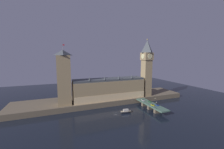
{
  "coord_description": "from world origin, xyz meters",
  "views": [
    {
      "loc": [
        -54.61,
        -129.15,
        58.0
      ],
      "look_at": [
        3.4,
        20.0,
        38.38
      ],
      "focal_mm": 22.0,
      "sensor_mm": 36.0,
      "label": 1
    }
  ],
  "objects_px": {
    "street_lamp_far": "(140,97)",
    "boat_upstream": "(126,112)",
    "car_northbound_lead": "(143,100)",
    "car_southbound_lead": "(157,105)",
    "car_northbound_trail": "(152,105)",
    "car_southbound_trail": "(150,101)",
    "clock_tower": "(147,66)",
    "pedestrian_near_rail": "(155,107)",
    "victoria_tower": "(64,78)",
    "street_lamp_mid": "(155,100)",
    "street_lamp_near": "(156,105)"
  },
  "relations": [
    {
      "from": "street_lamp_far",
      "to": "boat_upstream",
      "type": "bearing_deg",
      "value": -151.56
    },
    {
      "from": "car_northbound_lead",
      "to": "car_southbound_lead",
      "type": "distance_m",
      "value": 20.65
    },
    {
      "from": "street_lamp_far",
      "to": "boat_upstream",
      "type": "distance_m",
      "value": 32.15
    },
    {
      "from": "car_northbound_trail",
      "to": "car_southbound_trail",
      "type": "relative_size",
      "value": 0.99
    },
    {
      "from": "clock_tower",
      "to": "car_northbound_lead",
      "type": "height_order",
      "value": "clock_tower"
    },
    {
      "from": "car_southbound_trail",
      "to": "street_lamp_far",
      "type": "height_order",
      "value": "street_lamp_far"
    },
    {
      "from": "car_northbound_lead",
      "to": "street_lamp_far",
      "type": "height_order",
      "value": "street_lamp_far"
    },
    {
      "from": "pedestrian_near_rail",
      "to": "boat_upstream",
      "type": "distance_m",
      "value": 30.5
    },
    {
      "from": "victoria_tower",
      "to": "street_lamp_far",
      "type": "bearing_deg",
      "value": -12.27
    },
    {
      "from": "street_lamp_far",
      "to": "car_northbound_trail",
      "type": "bearing_deg",
      "value": -82.11
    },
    {
      "from": "boat_upstream",
      "to": "car_southbound_trail",
      "type": "bearing_deg",
      "value": 9.96
    },
    {
      "from": "car_northbound_trail",
      "to": "street_lamp_mid",
      "type": "bearing_deg",
      "value": 35.0
    },
    {
      "from": "pedestrian_near_rail",
      "to": "street_lamp_far",
      "type": "distance_m",
      "value": 26.92
    },
    {
      "from": "pedestrian_near_rail",
      "to": "boat_upstream",
      "type": "relative_size",
      "value": 0.14
    },
    {
      "from": "clock_tower",
      "to": "street_lamp_near",
      "type": "bearing_deg",
      "value": -113.15
    },
    {
      "from": "car_southbound_trail",
      "to": "victoria_tower",
      "type": "bearing_deg",
      "value": 163.74
    },
    {
      "from": "car_northbound_lead",
      "to": "pedestrian_near_rail",
      "type": "relative_size",
      "value": 2.67
    },
    {
      "from": "victoria_tower",
      "to": "pedestrian_near_rail",
      "type": "relative_size",
      "value": 39.55
    },
    {
      "from": "victoria_tower",
      "to": "car_northbound_lead",
      "type": "distance_m",
      "value": 96.36
    },
    {
      "from": "street_lamp_far",
      "to": "boat_upstream",
      "type": "relative_size",
      "value": 0.59
    },
    {
      "from": "victoria_tower",
      "to": "street_lamp_near",
      "type": "bearing_deg",
      "value": -29.15
    },
    {
      "from": "victoria_tower",
      "to": "street_lamp_far",
      "type": "xyz_separation_m",
      "value": [
        86.49,
        -18.8,
        -25.9
      ]
    },
    {
      "from": "car_northbound_lead",
      "to": "street_lamp_near",
      "type": "height_order",
      "value": "street_lamp_near"
    },
    {
      "from": "pedestrian_near_rail",
      "to": "street_lamp_mid",
      "type": "relative_size",
      "value": 0.26
    },
    {
      "from": "car_southbound_lead",
      "to": "car_southbound_trail",
      "type": "relative_size",
      "value": 0.99
    },
    {
      "from": "car_southbound_lead",
      "to": "pedestrian_near_rail",
      "type": "relative_size",
      "value": 2.45
    },
    {
      "from": "car_northbound_trail",
      "to": "street_lamp_near",
      "type": "height_order",
      "value": "street_lamp_near"
    },
    {
      "from": "street_lamp_near",
      "to": "street_lamp_mid",
      "type": "bearing_deg",
      "value": 55.12
    },
    {
      "from": "victoria_tower",
      "to": "clock_tower",
      "type": "bearing_deg",
      "value": -0.85
    },
    {
      "from": "pedestrian_near_rail",
      "to": "clock_tower",
      "type": "bearing_deg",
      "value": 65.99
    },
    {
      "from": "car_northbound_lead",
      "to": "car_northbound_trail",
      "type": "xyz_separation_m",
      "value": [
        0.0,
        -18.09,
        0.07
      ]
    },
    {
      "from": "car_northbound_trail",
      "to": "street_lamp_far",
      "type": "distance_m",
      "value": 20.52
    },
    {
      "from": "car_northbound_trail",
      "to": "car_northbound_lead",
      "type": "bearing_deg",
      "value": 90.0
    },
    {
      "from": "car_southbound_lead",
      "to": "boat_upstream",
      "type": "xyz_separation_m",
      "value": [
        -34.65,
        7.28,
        -5.14
      ]
    },
    {
      "from": "street_lamp_near",
      "to": "street_lamp_far",
      "type": "height_order",
      "value": "street_lamp_far"
    },
    {
      "from": "car_southbound_trail",
      "to": "car_northbound_lead",
      "type": "bearing_deg",
      "value": 125.09
    },
    {
      "from": "car_northbound_lead",
      "to": "street_lamp_near",
      "type": "bearing_deg",
      "value": -95.73
    },
    {
      "from": "car_northbound_lead",
      "to": "boat_upstream",
      "type": "relative_size",
      "value": 0.36
    },
    {
      "from": "victoria_tower",
      "to": "pedestrian_near_rail",
      "type": "distance_m",
      "value": 102.43
    },
    {
      "from": "car_southbound_lead",
      "to": "street_lamp_mid",
      "type": "relative_size",
      "value": 0.64
    },
    {
      "from": "clock_tower",
      "to": "car_southbound_trail",
      "type": "xyz_separation_m",
      "value": [
        -12.46,
        -25.85,
        -39.93
      ]
    },
    {
      "from": "street_lamp_far",
      "to": "street_lamp_mid",
      "type": "bearing_deg",
      "value": -55.12
    },
    {
      "from": "street_lamp_far",
      "to": "boat_upstream",
      "type": "height_order",
      "value": "street_lamp_far"
    },
    {
      "from": "pedestrian_near_rail",
      "to": "car_northbound_trail",
      "type": "bearing_deg",
      "value": 70.54
    },
    {
      "from": "clock_tower",
      "to": "car_northbound_lead",
      "type": "bearing_deg",
      "value": -131.96
    },
    {
      "from": "clock_tower",
      "to": "street_lamp_mid",
      "type": "relative_size",
      "value": 11.93
    },
    {
      "from": "car_southbound_trail",
      "to": "pedestrian_near_rail",
      "type": "height_order",
      "value": "pedestrian_near_rail"
    },
    {
      "from": "car_northbound_lead",
      "to": "street_lamp_near",
      "type": "distance_m",
      "value": 27.97
    },
    {
      "from": "street_lamp_mid",
      "to": "boat_upstream",
      "type": "relative_size",
      "value": 0.52
    },
    {
      "from": "car_northbound_trail",
      "to": "car_southbound_lead",
      "type": "height_order",
      "value": "car_southbound_lead"
    }
  ]
}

